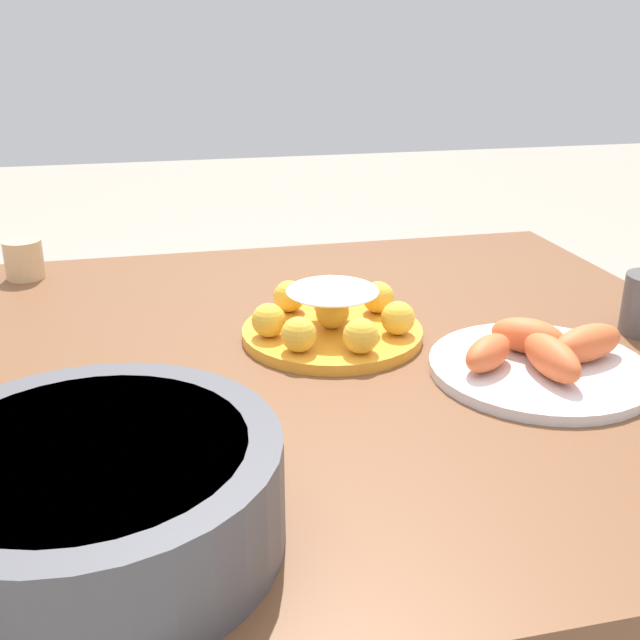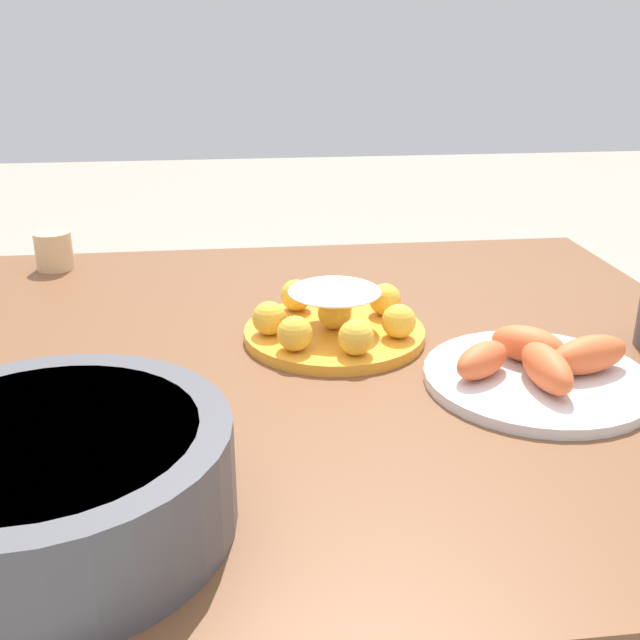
{
  "view_description": "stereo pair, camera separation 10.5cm",
  "coord_description": "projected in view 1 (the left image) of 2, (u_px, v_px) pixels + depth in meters",
  "views": [
    {
      "loc": [
        0.2,
        0.94,
        1.15
      ],
      "look_at": [
        -0.02,
        -0.03,
        0.76
      ],
      "focal_mm": 42.0,
      "sensor_mm": 36.0,
      "label": 1
    },
    {
      "loc": [
        0.09,
        0.96,
        1.15
      ],
      "look_at": [
        -0.02,
        -0.03,
        0.76
      ],
      "focal_mm": 42.0,
      "sensor_mm": 36.0,
      "label": 2
    }
  ],
  "objects": [
    {
      "name": "cup_near",
      "position": [
        24.0,
        259.0,
        1.35
      ],
      "size": [
        0.07,
        0.07,
        0.07
      ],
      "color": "#DBB27F",
      "rests_on": "dining_table"
    },
    {
      "name": "seafood_platter",
      "position": [
        541.0,
        359.0,
        0.99
      ],
      "size": [
        0.29,
        0.29,
        0.06
      ],
      "color": "silver",
      "rests_on": "dining_table"
    },
    {
      "name": "serving_bowl",
      "position": [
        94.0,
        493.0,
        0.65
      ],
      "size": [
        0.33,
        0.33,
        0.1
      ],
      "color": "#4C4C51",
      "rests_on": "dining_table"
    },
    {
      "name": "cake_plate",
      "position": [
        332.0,
        319.0,
        1.1
      ],
      "size": [
        0.27,
        0.27,
        0.08
      ],
      "color": "gold",
      "rests_on": "dining_table"
    },
    {
      "name": "dining_table",
      "position": [
        308.0,
        407.0,
        1.08
      ],
      "size": [
        1.26,
        1.09,
        0.72
      ],
      "color": "brown",
      "rests_on": "ground_plane"
    }
  ]
}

